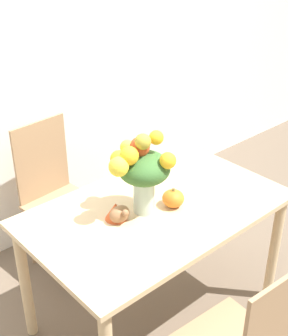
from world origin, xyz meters
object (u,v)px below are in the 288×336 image
Objects in this scene: flower_vase at (141,169)px; dining_chair_near_window at (56,195)px; turkey_figurine at (118,212)px; pumpkin at (173,198)px.

dining_chair_near_window is (-0.04, 0.81, -0.52)m from flower_vase.
flower_vase reaches higher than turkey_figurine.
pumpkin is at bearing -17.30° from turkey_figurine.
pumpkin is 0.32m from turkey_figurine.
dining_chair_near_window is (-0.20, 0.88, -0.31)m from pumpkin.
pumpkin is (0.16, -0.07, -0.21)m from flower_vase.
flower_vase is at bearing -92.45° from dining_chair_near_window.
pumpkin is 0.96m from dining_chair_near_window.
flower_vase reaches higher than pumpkin.
dining_chair_near_window is at bearing 93.01° from flower_vase.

